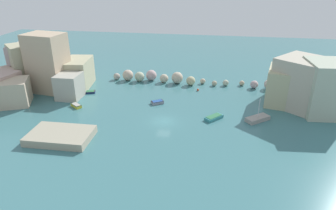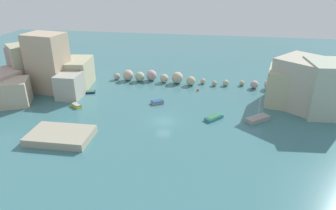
{
  "view_description": "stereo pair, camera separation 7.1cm",
  "coord_description": "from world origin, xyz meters",
  "px_view_note": "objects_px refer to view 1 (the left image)",
  "views": [
    {
      "loc": [
        8.66,
        -48.36,
        25.33
      ],
      "look_at": [
        0.0,
        5.08,
        1.0
      ],
      "focal_mm": 32.55,
      "sensor_mm": 36.0,
      "label": 1
    },
    {
      "loc": [
        8.73,
        -48.35,
        25.33
      ],
      "look_at": [
        0.0,
        5.08,
        1.0
      ],
      "focal_mm": 32.55,
      "sensor_mm": 36.0,
      "label": 2
    }
  ],
  "objects_px": {
    "moored_boat_2": "(157,102)",
    "moored_boat_0": "(76,105)",
    "moored_boat_3": "(214,117)",
    "stone_dock": "(61,136)",
    "moored_boat_4": "(258,119)",
    "moored_boat_1": "(64,134)",
    "moored_boat_5": "(89,92)",
    "channel_buoy": "(198,90)"
  },
  "relations": [
    {
      "from": "moored_boat_2",
      "to": "moored_boat_0",
      "type": "bearing_deg",
      "value": -17.39
    },
    {
      "from": "moored_boat_2",
      "to": "moored_boat_3",
      "type": "height_order",
      "value": "moored_boat_3"
    },
    {
      "from": "stone_dock",
      "to": "moored_boat_0",
      "type": "xyz_separation_m",
      "value": [
        -3.0,
        12.3,
        -0.32
      ]
    },
    {
      "from": "moored_boat_4",
      "to": "moored_boat_2",
      "type": "bearing_deg",
      "value": 127.95
    },
    {
      "from": "moored_boat_1",
      "to": "moored_boat_3",
      "type": "height_order",
      "value": "moored_boat_3"
    },
    {
      "from": "moored_boat_2",
      "to": "moored_boat_4",
      "type": "xyz_separation_m",
      "value": [
        19.47,
        -4.62,
        0.08
      ]
    },
    {
      "from": "moored_boat_3",
      "to": "moored_boat_4",
      "type": "bearing_deg",
      "value": 136.36
    },
    {
      "from": "moored_boat_2",
      "to": "moored_boat_3",
      "type": "xyz_separation_m",
      "value": [
        11.6,
        -5.22,
        -0.0
      ]
    },
    {
      "from": "moored_boat_3",
      "to": "moored_boat_4",
      "type": "distance_m",
      "value": 7.89
    },
    {
      "from": "moored_boat_4",
      "to": "moored_boat_5",
      "type": "height_order",
      "value": "moored_boat_4"
    },
    {
      "from": "moored_boat_0",
      "to": "moored_boat_1",
      "type": "bearing_deg",
      "value": -37.33
    },
    {
      "from": "moored_boat_2",
      "to": "moored_boat_4",
      "type": "bearing_deg",
      "value": 134.24
    },
    {
      "from": "stone_dock",
      "to": "moored_boat_4",
      "type": "bearing_deg",
      "value": 20.28
    },
    {
      "from": "moored_boat_1",
      "to": "moored_boat_4",
      "type": "height_order",
      "value": "moored_boat_4"
    },
    {
      "from": "stone_dock",
      "to": "moored_boat_2",
      "type": "relative_size",
      "value": 3.59
    },
    {
      "from": "moored_boat_5",
      "to": "moored_boat_0",
      "type": "bearing_deg",
      "value": -103.54
    },
    {
      "from": "moored_boat_0",
      "to": "moored_boat_3",
      "type": "height_order",
      "value": "moored_boat_3"
    },
    {
      "from": "moored_boat_1",
      "to": "stone_dock",
      "type": "bearing_deg",
      "value": -151.95
    },
    {
      "from": "moored_boat_1",
      "to": "moored_boat_2",
      "type": "distance_m",
      "value": 19.93
    },
    {
      "from": "moored_boat_3",
      "to": "moored_boat_5",
      "type": "distance_m",
      "value": 29.08
    },
    {
      "from": "moored_boat_0",
      "to": "moored_boat_2",
      "type": "xyz_separation_m",
      "value": [
        15.73,
        4.22,
        0.0
      ]
    },
    {
      "from": "moored_boat_1",
      "to": "moored_boat_5",
      "type": "relative_size",
      "value": 1.17
    },
    {
      "from": "moored_boat_3",
      "to": "moored_boat_5",
      "type": "bearing_deg",
      "value": -65.03
    },
    {
      "from": "moored_boat_1",
      "to": "moored_boat_2",
      "type": "bearing_deg",
      "value": -9.23
    },
    {
      "from": "moored_boat_3",
      "to": "moored_boat_4",
      "type": "height_order",
      "value": "moored_boat_4"
    },
    {
      "from": "moored_boat_1",
      "to": "moored_boat_5",
      "type": "distance_m",
      "value": 19.0
    },
    {
      "from": "moored_boat_3",
      "to": "stone_dock",
      "type": "bearing_deg",
      "value": -23.09
    },
    {
      "from": "moored_boat_2",
      "to": "moored_boat_4",
      "type": "distance_m",
      "value": 20.01
    },
    {
      "from": "moored_boat_1",
      "to": "moored_boat_3",
      "type": "xyz_separation_m",
      "value": [
        24.29,
        10.16,
        -0.01
      ]
    },
    {
      "from": "moored_boat_4",
      "to": "moored_boat_5",
      "type": "relative_size",
      "value": 1.57
    },
    {
      "from": "moored_boat_1",
      "to": "moored_boat_0",
      "type": "bearing_deg",
      "value": 45.59
    },
    {
      "from": "channel_buoy",
      "to": "moored_boat_1",
      "type": "relative_size",
      "value": 0.15
    },
    {
      "from": "stone_dock",
      "to": "moored_boat_2",
      "type": "bearing_deg",
      "value": 52.38
    },
    {
      "from": "moored_boat_1",
      "to": "moored_boat_5",
      "type": "xyz_separation_m",
      "value": [
        -3.51,
        18.67,
        -0.08
      ]
    },
    {
      "from": "stone_dock",
      "to": "moored_boat_2",
      "type": "distance_m",
      "value": 20.86
    },
    {
      "from": "moored_boat_0",
      "to": "moored_boat_3",
      "type": "distance_m",
      "value": 27.36
    },
    {
      "from": "stone_dock",
      "to": "moored_boat_1",
      "type": "relative_size",
      "value": 2.85
    },
    {
      "from": "moored_boat_0",
      "to": "moored_boat_2",
      "type": "distance_m",
      "value": 16.29
    },
    {
      "from": "stone_dock",
      "to": "moored_boat_5",
      "type": "distance_m",
      "value": 20.12
    },
    {
      "from": "moored_boat_5",
      "to": "moored_boat_2",
      "type": "bearing_deg",
      "value": -28.59
    },
    {
      "from": "stone_dock",
      "to": "moored_boat_0",
      "type": "bearing_deg",
      "value": 103.72
    },
    {
      "from": "moored_boat_3",
      "to": "moored_boat_4",
      "type": "xyz_separation_m",
      "value": [
        7.86,
        0.6,
        0.08
      ]
    }
  ]
}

